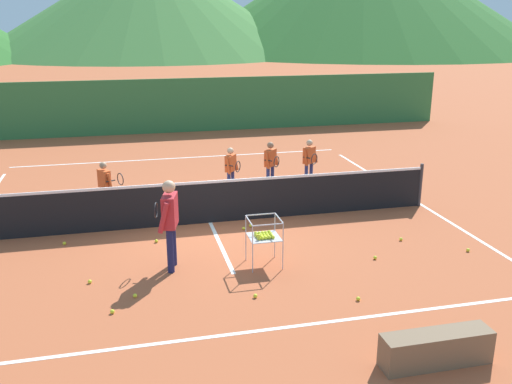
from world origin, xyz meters
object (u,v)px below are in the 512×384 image
(tennis_ball_0, at_px, (401,239))
(ball_cart, at_px, (264,235))
(instructor, at_px, (170,217))
(tennis_ball_7, at_px, (358,299))
(tennis_ball_4, at_px, (468,250))
(tennis_ball_2, at_px, (244,228))
(tennis_ball_11, at_px, (64,243))
(tennis_ball_6, at_px, (375,258))
(tennis_ball_10, at_px, (156,241))
(student_0, at_px, (105,182))
(tennis_ball_8, at_px, (90,282))
(tennis_net, at_px, (210,201))
(student_3, at_px, (309,158))
(tennis_ball_9, at_px, (251,226))
(tennis_ball_5, at_px, (255,296))
(courtside_bench, at_px, (436,348))
(student_2, at_px, (271,161))
(tennis_ball_1, at_px, (112,312))
(tennis_ball_3, at_px, (135,296))
(student_1, at_px, (231,166))

(tennis_ball_0, bearing_deg, ball_cart, -170.90)
(instructor, relative_size, tennis_ball_7, 24.53)
(instructor, relative_size, tennis_ball_4, 24.53)
(tennis_ball_2, height_order, tennis_ball_11, same)
(tennis_ball_6, xyz_separation_m, tennis_ball_10, (-3.98, 1.80, 0.00))
(student_0, distance_m, tennis_ball_8, 3.82)
(tennis_net, relative_size, instructor, 6.19)
(student_3, xyz_separation_m, tennis_ball_4, (1.58, -5.06, -0.73))
(tennis_ball_0, xyz_separation_m, tennis_ball_2, (-3.01, 1.35, 0.00))
(student_0, height_order, tennis_ball_9, student_0)
(tennis_ball_6, relative_size, tennis_ball_11, 1.00)
(tennis_ball_4, distance_m, tennis_ball_5, 4.57)
(tennis_ball_6, relative_size, tennis_ball_9, 1.00)
(tennis_ball_0, relative_size, courtside_bench, 0.05)
(tennis_ball_6, distance_m, tennis_ball_11, 6.16)
(tennis_net, relative_size, tennis_ball_7, 151.97)
(tennis_ball_10, bearing_deg, tennis_ball_0, -12.25)
(tennis_ball_6, distance_m, tennis_ball_10, 4.37)
(instructor, relative_size, tennis_ball_6, 24.53)
(tennis_ball_6, height_order, tennis_ball_10, same)
(student_3, distance_m, tennis_ball_6, 5.04)
(student_0, height_order, tennis_ball_5, student_0)
(tennis_ball_0, bearing_deg, student_0, 151.36)
(tennis_ball_5, relative_size, courtside_bench, 0.05)
(student_2, distance_m, tennis_ball_9, 3.01)
(tennis_net, bearing_deg, student_0, 150.77)
(tennis_ball_5, xyz_separation_m, courtside_bench, (1.89, -2.33, 0.20))
(ball_cart, distance_m, tennis_ball_9, 2.05)
(tennis_ball_9, bearing_deg, tennis_ball_1, -132.63)
(tennis_ball_7, relative_size, tennis_ball_8, 1.00)
(courtside_bench, bearing_deg, tennis_ball_2, 104.78)
(student_3, xyz_separation_m, tennis_ball_5, (-2.90, -5.94, -0.73))
(student_0, distance_m, tennis_ball_6, 6.39)
(tennis_ball_3, distance_m, tennis_ball_5, 1.97)
(ball_cart, xyz_separation_m, tennis_ball_8, (-3.10, -0.05, -0.55))
(tennis_ball_9, bearing_deg, tennis_ball_3, -133.24)
(tennis_ball_1, distance_m, tennis_ball_4, 6.81)
(tennis_ball_10, bearing_deg, tennis_ball_3, -102.16)
(tennis_ball_1, xyz_separation_m, tennis_ball_6, (4.83, 0.95, 0.00))
(student_1, height_order, tennis_ball_11, student_1)
(student_3, distance_m, tennis_ball_9, 3.63)
(instructor, height_order, tennis_ball_5, instructor)
(tennis_ball_4, bearing_deg, student_0, 149.65)
(tennis_ball_5, bearing_deg, student_1, 82.92)
(tennis_ball_1, xyz_separation_m, tennis_ball_5, (2.27, -0.01, 0.00))
(tennis_net, distance_m, tennis_ball_5, 3.70)
(tennis_ball_0, bearing_deg, tennis_ball_5, -153.92)
(tennis_ball_0, bearing_deg, tennis_ball_4, -39.18)
(tennis_ball_2, relative_size, tennis_ball_5, 1.00)
(student_2, relative_size, tennis_ball_6, 18.73)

